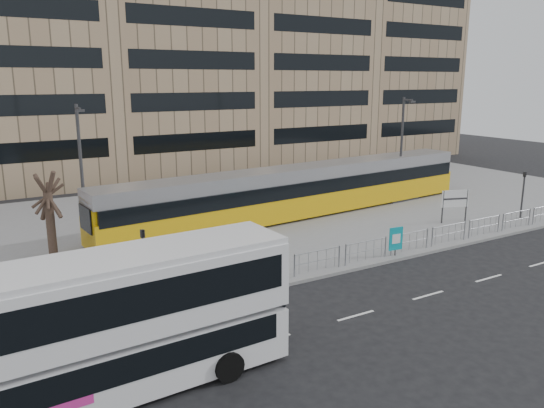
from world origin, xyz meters
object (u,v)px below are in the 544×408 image
pedestrian (134,238)px  lamp_post_east (402,145)px  station_sign (455,200)px  bare_tree (45,168)px  tram (301,191)px  traffic_light_east (523,189)px  ad_panel (396,239)px  lamp_post_west (82,170)px  traffic_light_west (144,256)px  double_decker_bus (113,322)px

pedestrian → lamp_post_east: lamp_post_east is taller
station_sign → bare_tree: size_ratio=0.32×
station_sign → bare_tree: (-23.36, 5.27, 3.28)m
tram → station_sign: (7.42, -6.55, -0.22)m
station_sign → traffic_light_east: 5.03m
pedestrian → traffic_light_east: (24.22, -5.95, 1.19)m
ad_panel → lamp_post_east: bearing=51.7°
tram → lamp_post_east: size_ratio=3.71×
pedestrian → bare_tree: bare_tree is taller
lamp_post_west → lamp_post_east: bearing=-0.5°
bare_tree → traffic_light_west: bearing=-71.7°
lamp_post_east → traffic_light_east: bearing=-68.3°
double_decker_bus → lamp_post_west: (2.24, 14.77, 2.08)m
ad_panel → pedestrian: (-11.57, 7.51, -0.11)m
tram → lamp_post_east: 9.36m
traffic_light_east → tram: bearing=137.9°
pedestrian → traffic_light_west: size_ratio=0.51×
pedestrian → lamp_post_east: bearing=-79.9°
lamp_post_west → lamp_post_east: size_ratio=1.00×
ad_panel → station_sign: bearing=27.1°
double_decker_bus → traffic_light_east: 29.13m
double_decker_bus → tram: (16.19, 14.50, -0.47)m
traffic_light_east → lamp_post_east: bearing=102.8°
tram → traffic_light_east: tram is taller
tram → traffic_light_west: 16.06m
traffic_light_west → traffic_light_east: bearing=-6.2°
traffic_light_east → traffic_light_west: bearing=172.8°
traffic_light_west → tram: bearing=25.1°
pedestrian → bare_tree: (-3.93, 0.77, 3.96)m
ad_panel → bare_tree: bearing=158.1°
ad_panel → bare_tree: size_ratio=0.23×
double_decker_bus → lamp_post_west: 15.08m
ad_panel → pedestrian: pedestrian is taller
double_decker_bus → bare_tree: 13.48m
pedestrian → lamp_post_west: size_ratio=0.20×
tram → bare_tree: bare_tree is taller
double_decker_bus → lamp_post_east: size_ratio=1.40×
station_sign → pedestrian: size_ratio=1.34×
pedestrian → lamp_post_west: (-1.93, 2.31, 3.45)m
station_sign → double_decker_bus: bearing=-142.5°
pedestrian → traffic_light_east: traffic_light_east is taller
lamp_post_west → bare_tree: 2.57m
ad_panel → lamp_post_east: 13.89m
pedestrian → double_decker_bus: bearing=165.8°
lamp_post_east → bare_tree: lamp_post_east is taller
lamp_post_east → pedestrian: bearing=-174.3°
double_decker_bus → station_sign: (23.61, 7.95, -0.69)m
double_decker_bus → traffic_light_east: (28.40, 6.50, -0.18)m
ad_panel → traffic_light_east: 12.79m
pedestrian → traffic_light_west: bearing=172.0°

